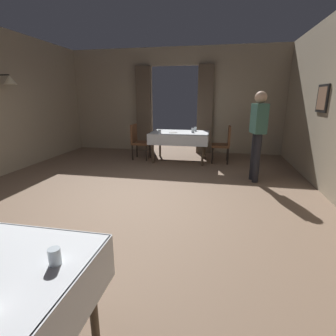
% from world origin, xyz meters
% --- Properties ---
extents(ground, '(10.08, 10.08, 0.00)m').
position_xyz_m(ground, '(0.00, 0.00, 0.00)').
color(ground, '#7A604C').
extents(wall_back, '(6.40, 0.27, 3.00)m').
position_xyz_m(wall_back, '(0.00, 4.18, 1.51)').
color(wall_back, tan).
rests_on(wall_back, ground).
extents(dining_table_mid, '(1.47, 1.05, 0.75)m').
position_xyz_m(dining_table_mid, '(0.36, 2.92, 0.66)').
color(dining_table_mid, '#4C3D2D').
rests_on(dining_table_mid, ground).
extents(chair_mid_right, '(0.44, 0.44, 0.93)m').
position_xyz_m(chair_mid_right, '(1.48, 2.94, 0.52)').
color(chair_mid_right, black).
rests_on(chair_mid_right, ground).
extents(chair_mid_left, '(0.44, 0.44, 0.93)m').
position_xyz_m(chair_mid_left, '(-0.76, 2.91, 0.52)').
color(chair_mid_left, black).
rests_on(chair_mid_left, ground).
extents(glass_near_c, '(0.06, 0.06, 0.09)m').
position_xyz_m(glass_near_c, '(0.51, -2.52, 0.80)').
color(glass_near_c, silver).
rests_on(glass_near_c, dining_table_near).
extents(plate_mid_a, '(0.22, 0.22, 0.01)m').
position_xyz_m(plate_mid_a, '(0.20, 2.80, 0.76)').
color(plate_mid_a, white).
rests_on(plate_mid_a, dining_table_mid).
extents(glass_mid_b, '(0.07, 0.07, 0.12)m').
position_xyz_m(glass_mid_b, '(0.69, 2.91, 0.81)').
color(glass_mid_b, silver).
rests_on(glass_mid_b, dining_table_mid).
extents(glass_mid_c, '(0.07, 0.07, 0.11)m').
position_xyz_m(glass_mid_c, '(0.73, 3.20, 0.81)').
color(glass_mid_c, silver).
rests_on(glass_mid_c, dining_table_mid).
extents(glass_mid_d, '(0.08, 0.08, 0.09)m').
position_xyz_m(glass_mid_d, '(-0.10, 2.60, 0.79)').
color(glass_mid_d, silver).
rests_on(glass_mid_d, dining_table_mid).
extents(person_waiter_by_doorway, '(0.29, 0.40, 1.72)m').
position_xyz_m(person_waiter_by_doorway, '(2.06, 1.53, 1.02)').
color(person_waiter_by_doorway, black).
rests_on(person_waiter_by_doorway, ground).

